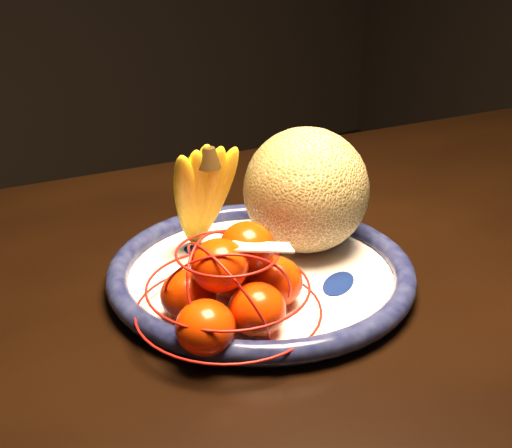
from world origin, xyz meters
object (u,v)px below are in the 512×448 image
mandarin_bag (232,287)px  cantaloupe (306,190)px  banana_bunch (201,193)px  fruit_bowl (261,273)px  dining_table (387,312)px

mandarin_bag → cantaloupe: bearing=29.0°
banana_bunch → mandarin_bag: (-0.05, -0.14, -0.04)m
fruit_bowl → mandarin_bag: size_ratio=1.59×
dining_table → banana_bunch: size_ratio=10.39×
fruit_bowl → banana_bunch: bearing=109.1°
mandarin_bag → banana_bunch: bearing=71.6°
fruit_bowl → cantaloupe: cantaloupe is taller
banana_bunch → fruit_bowl: bearing=-63.7°
cantaloupe → mandarin_bag: size_ratio=0.68×
dining_table → fruit_bowl: (-0.17, 0.03, 0.09)m
banana_bunch → mandarin_bag: 0.15m
dining_table → cantaloupe: cantaloupe is taller
cantaloupe → banana_bunch: banana_bunch is taller
fruit_bowl → mandarin_bag: mandarin_bag is taller
cantaloupe → banana_bunch: (-0.11, 0.05, 0.00)m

